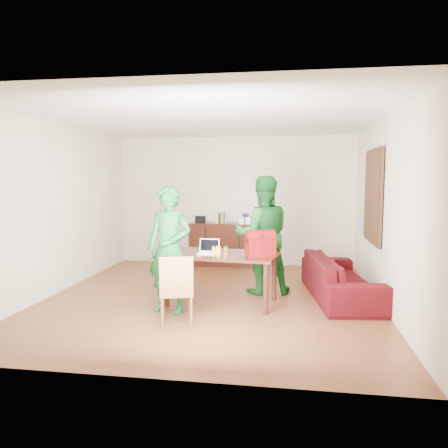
% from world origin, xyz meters
% --- Properties ---
extents(room, '(5.20, 5.70, 2.90)m').
position_xyz_m(room, '(0.01, 0.13, 1.31)').
color(room, '#492412').
rests_on(room, ground).
extents(table, '(1.68, 1.07, 0.74)m').
position_xyz_m(table, '(0.20, -0.26, 0.65)').
color(table, black).
rests_on(table, ground).
extents(chair, '(0.50, 0.48, 0.90)m').
position_xyz_m(chair, '(-0.21, -1.28, 0.26)').
color(chair, brown).
rests_on(chair, ground).
extents(person_near, '(0.70, 0.53, 1.74)m').
position_xyz_m(person_near, '(-0.44, -0.76, 0.87)').
color(person_near, '#156125').
rests_on(person_near, ground).
extents(person_far, '(1.04, 0.88, 1.87)m').
position_xyz_m(person_far, '(0.75, 0.44, 0.93)').
color(person_far, '#13581E').
rests_on(person_far, ground).
extents(laptop, '(0.29, 0.21, 0.21)m').
position_xyz_m(laptop, '(0.01, -0.33, 0.79)').
color(laptop, white).
rests_on(laptop, table).
extents(bananas, '(0.17, 0.12, 0.06)m').
position_xyz_m(bananas, '(0.18, -0.58, 0.77)').
color(bananas, yellow).
rests_on(bananas, table).
extents(bottle, '(0.07, 0.07, 0.18)m').
position_xyz_m(bottle, '(0.32, -0.64, 0.83)').
color(bottle, '#583D14').
rests_on(bottle, table).
extents(red_bag, '(0.45, 0.36, 0.29)m').
position_xyz_m(red_bag, '(0.77, -0.38, 0.89)').
color(red_bag, '#6B0C07').
rests_on(red_bag, table).
extents(sofa, '(1.13, 2.26, 0.63)m').
position_xyz_m(sofa, '(1.95, 0.31, 0.32)').
color(sofa, '#380708').
rests_on(sofa, ground).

